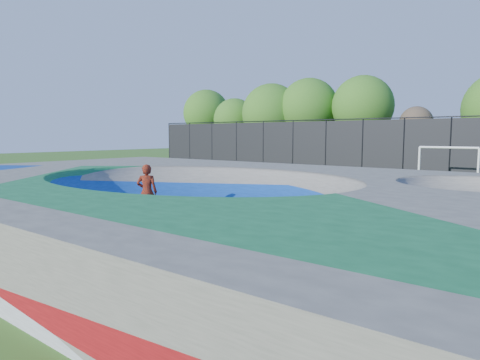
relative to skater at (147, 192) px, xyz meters
The scene contains 7 objects.
ground 1.91m from the skater, 20.42° to the left, with size 120.00×120.00×0.00m, color #315D1A.
skate_deck 1.68m from the skater, 20.42° to the left, with size 22.00×14.00×1.50m, color gray.
skater is the anchor object (origin of this frame).
skateboard 0.90m from the skater, ahead, with size 0.78×0.22×0.05m, color black.
soccer_goal 18.37m from the skater, 73.14° to the left, with size 3.26×0.12×2.15m.
fence 21.67m from the skater, 85.84° to the left, with size 48.09×0.09×4.04m.
treeline 26.47m from the skater, 89.73° to the left, with size 53.85×7.74×8.20m.
Camera 1 is at (9.48, -9.70, 2.80)m, focal length 32.00 mm.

